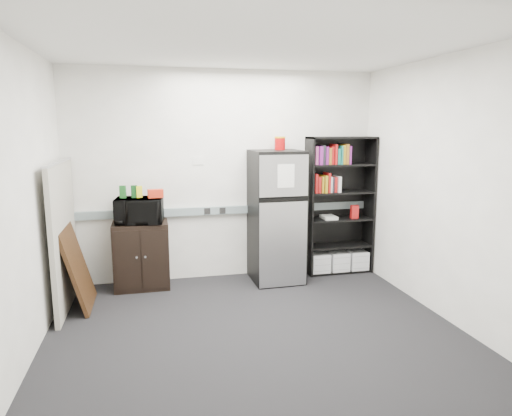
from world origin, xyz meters
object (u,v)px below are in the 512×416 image
(microwave, at_px, (139,211))
(refrigerator, at_px, (277,217))
(bookshelf, at_px, (339,207))
(cabinet, at_px, (141,255))
(cubicle_partition, at_px, (64,235))

(microwave, relative_size, refrigerator, 0.33)
(bookshelf, relative_size, refrigerator, 1.10)
(cabinet, xyz_separation_m, refrigerator, (1.71, -0.08, 0.43))
(cabinet, distance_m, refrigerator, 1.76)
(cubicle_partition, xyz_separation_m, cabinet, (0.80, 0.42, -0.40))
(bookshelf, relative_size, cubicle_partition, 1.14)
(cabinet, xyz_separation_m, microwave, (0.00, -0.02, 0.57))
(microwave, bearing_deg, bookshelf, 7.63)
(bookshelf, height_order, refrigerator, bookshelf)
(bookshelf, xyz_separation_m, cabinet, (-2.63, -0.06, -0.50))
(cubicle_partition, bearing_deg, microwave, 26.78)
(cubicle_partition, bearing_deg, refrigerator, 7.74)
(bookshelf, distance_m, cubicle_partition, 3.46)
(cabinet, relative_size, microwave, 1.49)
(cubicle_partition, relative_size, cabinet, 1.96)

